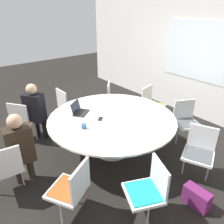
# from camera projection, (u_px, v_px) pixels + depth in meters

# --- Properties ---
(ground_plane) EXTENTS (16.00, 16.00, 0.00)m
(ground_plane) POSITION_uv_depth(u_px,v_px,m) (112.00, 151.00, 4.11)
(ground_plane) COLOR black
(wall_back) EXTENTS (8.00, 0.07, 2.70)m
(wall_back) POSITION_uv_depth(u_px,v_px,m) (200.00, 60.00, 4.95)
(wall_back) COLOR silver
(wall_back) RESTS_ON ground_plane
(conference_table) EXTENTS (2.21, 2.21, 0.73)m
(conference_table) POSITION_uv_depth(u_px,v_px,m) (112.00, 121.00, 3.82)
(conference_table) COLOR #B7B7BC
(conference_table) RESTS_ON ground_plane
(chair_0) EXTENTS (0.60, 0.60, 0.85)m
(chair_0) POSITION_uv_depth(u_px,v_px,m) (23.00, 118.00, 4.25)
(chair_0) COLOR white
(chair_0) RESTS_ON ground_plane
(chair_1) EXTENTS (0.47, 0.48, 0.85)m
(chair_1) POSITION_uv_depth(u_px,v_px,m) (5.00, 166.00, 2.98)
(chair_1) COLOR white
(chair_1) RESTS_ON ground_plane
(chair_2) EXTENTS (0.58, 0.59, 0.85)m
(chair_2) POSITION_uv_depth(u_px,v_px,m) (72.00, 187.00, 2.64)
(chair_2) COLOR white
(chair_2) RESTS_ON ground_plane
(chair_3) EXTENTS (0.57, 0.56, 0.85)m
(chair_3) POSITION_uv_depth(u_px,v_px,m) (149.00, 188.00, 2.63)
(chair_3) COLOR white
(chair_3) RESTS_ON ground_plane
(chair_4) EXTENTS (0.57, 0.56, 0.85)m
(chair_4) POSITION_uv_depth(u_px,v_px,m) (199.00, 149.00, 3.33)
(chair_4) COLOR white
(chair_4) RESTS_ON ground_plane
(chair_5) EXTENTS (0.58, 0.58, 0.85)m
(chair_5) POSITION_uv_depth(u_px,v_px,m) (186.00, 119.00, 4.21)
(chair_5) COLOR white
(chair_5) RESTS_ON ground_plane
(chair_6) EXTENTS (0.50, 0.51, 0.85)m
(chair_6) POSITION_uv_depth(u_px,v_px,m) (151.00, 102.00, 4.95)
(chair_6) COLOR white
(chair_6) RESTS_ON ground_plane
(chair_7) EXTENTS (0.61, 0.61, 0.85)m
(chair_7) POSITION_uv_depth(u_px,v_px,m) (114.00, 97.00, 5.21)
(chair_7) COLOR white
(chair_7) RESTS_ON ground_plane
(chair_8) EXTENTS (0.45, 0.43, 0.85)m
(chair_8) POSITION_uv_depth(u_px,v_px,m) (67.00, 104.00, 4.87)
(chair_8) COLOR white
(chair_8) RESTS_ON ground_plane
(person_0) EXTENTS (0.42, 0.39, 1.20)m
(person_0) POSITION_uv_depth(u_px,v_px,m) (35.00, 108.00, 4.18)
(person_0) COLOR black
(person_0) RESTS_ON ground_plane
(person_1) EXTENTS (0.29, 0.38, 1.20)m
(person_1) POSITION_uv_depth(u_px,v_px,m) (20.00, 146.00, 3.08)
(person_1) COLOR #2D2319
(person_1) RESTS_ON ground_plane
(laptop) EXTENTS (0.37, 0.39, 0.21)m
(laptop) POSITION_uv_depth(u_px,v_px,m) (79.00, 110.00, 3.91)
(laptop) COLOR #232326
(laptop) RESTS_ON conference_table
(coffee_cup) EXTENTS (0.08, 0.08, 0.08)m
(coffee_cup) POSITION_uv_depth(u_px,v_px,m) (84.00, 126.00, 3.43)
(coffee_cup) COLOR #33669E
(coffee_cup) RESTS_ON conference_table
(cell_phone) EXTENTS (0.15, 0.15, 0.01)m
(cell_phone) POSITION_uv_depth(u_px,v_px,m) (100.00, 119.00, 3.73)
(cell_phone) COLOR black
(cell_phone) RESTS_ON conference_table
(handbag) EXTENTS (0.36, 0.16, 0.28)m
(handbag) POSITION_uv_depth(u_px,v_px,m) (196.00, 198.00, 2.95)
(handbag) COLOR #661E56
(handbag) RESTS_ON ground_plane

